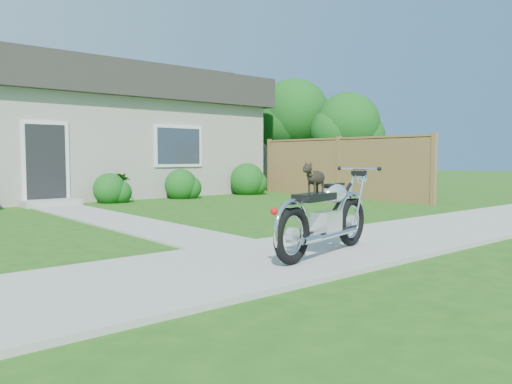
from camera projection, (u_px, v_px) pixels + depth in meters
ground at (355, 245)px, 7.15m from camera, size 80.00×80.00×0.00m
sidewalk at (355, 243)px, 7.15m from camera, size 24.00×2.20×0.04m
walkway at (110, 219)px, 10.02m from camera, size 1.20×8.00×0.03m
house at (63, 129)px, 16.18m from camera, size 12.60×7.03×4.50m
fence at (338, 167)px, 15.52m from camera, size 0.12×6.62×1.90m
tree_near at (351, 128)px, 18.03m from camera, size 2.43×2.34×3.59m
tree_far at (298, 118)px, 20.06m from camera, size 2.89×2.87×4.40m
shrub_row at (119, 187)px, 13.82m from camera, size 10.70×1.14×1.14m
potted_plant_right at (122, 187)px, 13.93m from camera, size 0.65×0.65×0.82m
motorcycle_with_dog at (327, 214)px, 6.24m from camera, size 2.19×0.82×1.13m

